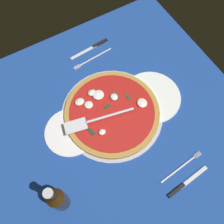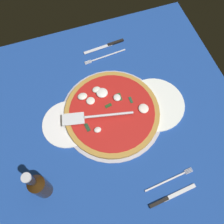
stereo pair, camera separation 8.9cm
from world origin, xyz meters
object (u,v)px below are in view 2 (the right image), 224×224
at_px(pizza_server, 95,116).
at_px(dinner_plate_right, 155,104).
at_px(pizza, 112,112).
at_px(place_setting_far, 106,51).
at_px(dinner_plate_left, 68,124).
at_px(place_setting_near, 169,189).
at_px(beer_bottle, 39,186).

bearing_deg(pizza_server, dinner_plate_right, -169.89).
height_order(pizza, place_setting_far, pizza).
distance_m(dinner_plate_left, pizza, 0.18).
relative_size(dinner_plate_left, place_setting_near, 0.98).
bearing_deg(place_setting_near, pizza_server, 111.41).
distance_m(dinner_plate_left, beer_bottle, 0.28).
relative_size(pizza, pizza_server, 1.38).
xyz_separation_m(pizza_server, place_setting_far, (0.15, 0.32, -0.04)).
relative_size(pizza, place_setting_far, 1.83).
bearing_deg(dinner_plate_left, beer_bottle, -122.66).
bearing_deg(place_setting_near, pizza, 100.29).
relative_size(place_setting_near, beer_bottle, 0.90).
xyz_separation_m(dinner_plate_right, place_setting_far, (-0.10, 0.33, -0.00)).
height_order(dinner_plate_left, dinner_plate_right, same).
relative_size(dinner_plate_left, pizza_server, 0.73).
bearing_deg(dinner_plate_right, place_setting_near, -104.34).
relative_size(place_setting_near, place_setting_far, 0.98).
bearing_deg(beer_bottle, dinner_plate_right, 20.75).
relative_size(dinner_plate_left, pizza, 0.53).
xyz_separation_m(dinner_plate_left, beer_bottle, (-0.14, -0.22, 0.08)).
bearing_deg(place_setting_far, beer_bottle, 47.98).
bearing_deg(pizza, beer_bottle, -146.90).
xyz_separation_m(place_setting_near, place_setting_far, (-0.02, 0.66, 0.00)).
height_order(place_setting_near, beer_bottle, beer_bottle).
xyz_separation_m(dinner_plate_right, pizza_server, (-0.25, 0.01, 0.04)).
height_order(pizza, place_setting_near, pizza).
bearing_deg(place_setting_far, pizza, 71.55).
height_order(pizza, pizza_server, pizza_server).
xyz_separation_m(pizza, place_setting_far, (0.08, 0.31, -0.01)).
xyz_separation_m(pizza_server, place_setting_near, (0.17, -0.34, -0.04)).
distance_m(dinner_plate_left, place_setting_near, 0.46).
height_order(place_setting_near, place_setting_far, same).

